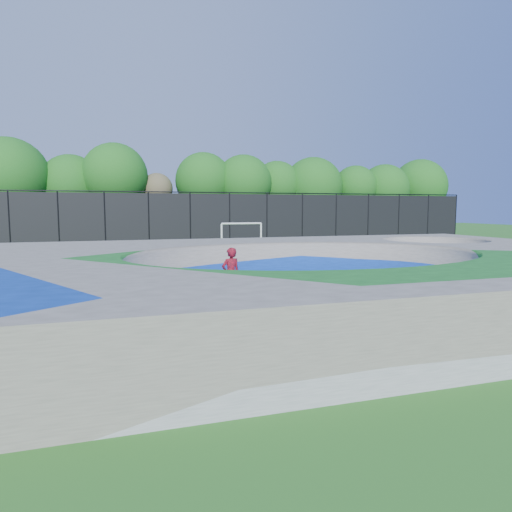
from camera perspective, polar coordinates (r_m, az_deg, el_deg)
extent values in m
plane|color=#215C19|center=(14.17, 6.36, -5.55)|extent=(120.00, 120.00, 0.00)
cube|color=gray|center=(14.04, 6.40, -2.55)|extent=(22.00, 14.00, 1.50)
imported|color=red|center=(13.83, -3.17, -2.34)|extent=(0.68, 0.52, 1.65)
cube|color=black|center=(13.96, -3.15, -5.59)|extent=(0.80, 0.34, 0.05)
cylinder|color=silver|center=(30.00, -4.32, 2.31)|extent=(0.12, 0.12, 1.82)
cylinder|color=silver|center=(30.75, 0.63, 2.42)|extent=(0.12, 0.12, 1.82)
cylinder|color=silver|center=(30.30, -1.82, 4.09)|extent=(2.73, 0.12, 0.12)
cylinder|color=black|center=(34.25, -28.47, 3.89)|extent=(0.09, 0.09, 4.00)
cylinder|color=black|center=(33.83, -23.46, 4.10)|extent=(0.09, 0.09, 4.00)
cylinder|color=black|center=(33.67, -18.36, 4.29)|extent=(0.09, 0.09, 4.00)
cylinder|color=black|center=(33.78, -13.25, 4.43)|extent=(0.09, 0.09, 4.00)
cylinder|color=black|center=(34.15, -8.21, 4.55)|extent=(0.09, 0.09, 4.00)
cylinder|color=black|center=(34.78, -3.32, 4.62)|extent=(0.09, 0.09, 4.00)
cylinder|color=black|center=(35.65, 1.37, 4.67)|extent=(0.09, 0.09, 4.00)
cylinder|color=black|center=(36.74, 5.81, 4.68)|extent=(0.09, 0.09, 4.00)
cylinder|color=black|center=(38.04, 9.96, 4.66)|extent=(0.09, 0.09, 4.00)
cylinder|color=black|center=(39.53, 13.83, 4.63)|extent=(0.09, 0.09, 4.00)
cylinder|color=black|center=(41.18, 17.39, 4.57)|extent=(0.09, 0.09, 4.00)
cylinder|color=black|center=(42.98, 20.68, 4.51)|extent=(0.09, 0.09, 4.00)
cylinder|color=black|center=(44.91, 23.68, 4.44)|extent=(0.09, 0.09, 4.00)
cube|color=black|center=(34.15, -8.21, 4.55)|extent=(48.00, 0.03, 3.80)
cylinder|color=black|center=(34.16, -8.27, 7.90)|extent=(48.00, 0.08, 0.08)
cylinder|color=#4B3A25|center=(39.42, -28.26, 3.32)|extent=(0.44, 0.44, 2.95)
sphere|color=#185A17|center=(39.46, -28.53, 8.69)|extent=(5.93, 5.93, 5.93)
cylinder|color=#4B3A25|center=(39.79, -21.94, 3.54)|extent=(0.44, 0.44, 2.84)
sphere|color=#185A17|center=(39.81, -22.12, 8.22)|extent=(4.87, 4.87, 4.87)
cylinder|color=#4B3A25|center=(38.72, -17.08, 4.12)|extent=(0.44, 0.44, 3.47)
sphere|color=#185A17|center=(38.79, -17.24, 9.57)|extent=(5.21, 5.21, 5.21)
cylinder|color=#4B3A25|center=(39.25, -12.17, 4.18)|extent=(0.44, 0.44, 3.35)
sphere|color=brown|center=(39.27, -12.26, 8.23)|extent=(2.60, 2.60, 2.60)
cylinder|color=#4B3A25|center=(39.65, -6.50, 4.28)|extent=(0.44, 0.44, 3.34)
sphere|color=#185A17|center=(39.70, -6.56, 9.31)|extent=(4.83, 4.83, 4.83)
cylinder|color=#4B3A25|center=(39.96, -1.55, 4.19)|extent=(0.44, 0.44, 3.14)
sphere|color=#185A17|center=(40.00, -1.56, 9.08)|extent=(4.91, 4.91, 4.91)
cylinder|color=#4B3A25|center=(42.05, 2.60, 4.32)|extent=(0.44, 0.44, 3.20)
sphere|color=#185A17|center=(42.09, 2.62, 8.78)|extent=(4.46, 4.46, 4.46)
cylinder|color=#4B3A25|center=(43.03, 7.08, 3.99)|extent=(0.44, 0.44, 2.71)
sphere|color=#185A17|center=(43.05, 7.14, 8.54)|extent=(5.50, 5.50, 5.50)
cylinder|color=#4B3A25|center=(44.50, 12.21, 4.28)|extent=(0.44, 0.44, 3.20)
sphere|color=#185A17|center=(44.52, 12.30, 8.35)|extent=(4.15, 4.15, 4.15)
cylinder|color=#4B3A25|center=(46.15, 15.62, 4.02)|extent=(0.44, 0.44, 2.82)
sphere|color=#185A17|center=(46.16, 15.73, 8.01)|extent=(4.82, 4.82, 4.82)
cylinder|color=#4B3A25|center=(49.63, 19.62, 4.10)|extent=(0.44, 0.44, 2.97)
sphere|color=#185A17|center=(49.66, 19.77, 8.18)|extent=(5.46, 5.46, 5.46)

